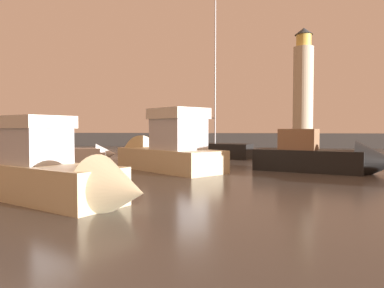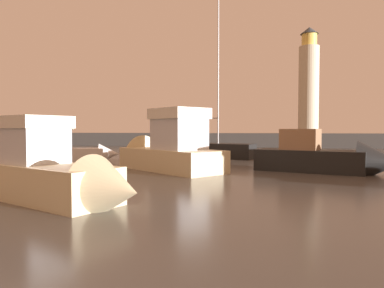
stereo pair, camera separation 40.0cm
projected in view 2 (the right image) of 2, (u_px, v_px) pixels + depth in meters
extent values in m
plane|color=#4C4742|center=(216.00, 162.00, 28.15)|extent=(220.00, 220.00, 0.00)
cube|color=#423F3D|center=(245.00, 140.00, 53.42)|extent=(83.18, 4.79, 1.97)
cylinder|color=beige|center=(309.00, 90.00, 51.05)|extent=(2.82, 2.82, 12.36)
cylinder|color=#F2CC59|center=(309.00, 40.00, 50.77)|extent=(2.12, 2.12, 1.73)
cone|color=#33383D|center=(309.00, 31.00, 50.71)|extent=(2.54, 2.54, 0.99)
cube|color=beige|center=(42.00, 182.00, 12.89)|extent=(6.72, 4.39, 1.28)
cone|color=beige|center=(114.00, 190.00, 10.75)|extent=(2.59, 2.67, 2.09)
cube|color=silver|center=(31.00, 146.00, 13.24)|extent=(2.93, 2.56, 1.28)
cube|color=silver|center=(30.00, 122.00, 13.20)|extent=(3.23, 2.81, 0.45)
cube|color=beige|center=(170.00, 160.00, 22.20)|extent=(7.77, 6.80, 1.32)
cone|color=beige|center=(133.00, 155.00, 25.61)|extent=(3.79, 3.82, 2.81)
cube|color=silver|center=(179.00, 134.00, 21.46)|extent=(3.61, 3.53, 1.83)
cube|color=silver|center=(179.00, 114.00, 21.41)|extent=(3.97, 3.88, 0.64)
cube|color=black|center=(310.00, 161.00, 21.56)|extent=(6.67, 4.14, 1.30)
cone|color=black|center=(380.00, 162.00, 19.71)|extent=(2.82, 2.92, 2.39)
cube|color=#8C6647|center=(300.00, 139.00, 21.79)|extent=(2.58, 2.42, 1.26)
cube|color=white|center=(66.00, 155.00, 27.96)|extent=(5.90, 4.04, 1.05)
cone|color=white|center=(109.00, 154.00, 28.67)|extent=(2.11, 2.16, 1.65)
cube|color=#595960|center=(55.00, 139.00, 27.74)|extent=(2.74, 2.28, 1.46)
cube|color=silver|center=(55.00, 126.00, 27.70)|extent=(3.02, 2.50, 0.51)
cube|color=black|center=(210.00, 150.00, 32.11)|extent=(8.32, 4.10, 1.29)
cylinder|color=#B7B7BC|center=(218.00, 72.00, 31.45)|extent=(0.12, 0.12, 12.52)
cylinder|color=#B7B7BC|center=(196.00, 118.00, 32.66)|extent=(4.30, 1.24, 0.09)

